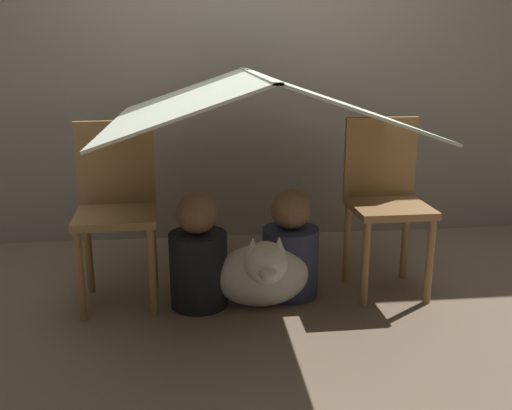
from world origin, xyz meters
name	(u,v)px	position (x,y,z in m)	size (l,w,h in m)	color
ground_plane	(260,313)	(0.00, 0.00, 0.00)	(8.80, 8.80, 0.00)	#7A6651
wall_back	(238,43)	(0.00, 1.20, 1.25)	(7.00, 0.05, 2.50)	gray
chair_left	(116,203)	(-0.68, 0.25, 0.50)	(0.40, 0.40, 0.88)	olive
chair_right	(385,196)	(0.67, 0.25, 0.50)	(0.39, 0.39, 0.88)	olive
sheet_canopy	(256,98)	(0.00, 0.18, 1.00)	(1.35, 1.43, 0.24)	silver
person_front	(198,257)	(-0.29, 0.13, 0.25)	(0.28, 0.28, 0.57)	black
person_second	(290,250)	(0.18, 0.20, 0.24)	(0.29, 0.29, 0.55)	#2D3351
dog	(262,273)	(0.02, 0.05, 0.18)	(0.46, 0.43, 0.41)	silver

